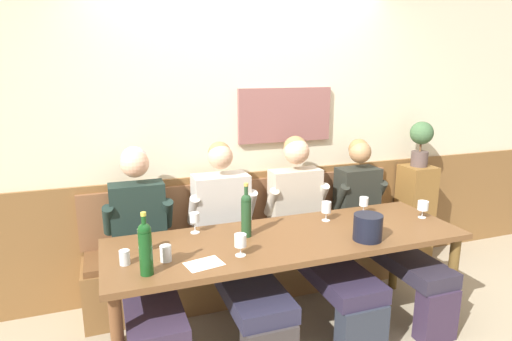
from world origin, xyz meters
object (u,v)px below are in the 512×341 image
Objects in this scene: wall_bench at (255,260)px; ice_bucket at (368,227)px; person_right_seat at (144,254)px; potted_plant at (421,140)px; dining_table at (288,247)px; person_left_seat at (313,230)px; wine_glass_mid_left at (423,206)px; water_tumbler_right at (125,257)px; wine_glass_center_rear at (240,242)px; wine_glass_right_end at (143,237)px; water_tumbler_left at (166,253)px; wine_glass_by_bottle at (364,202)px; person_center_right_seat at (378,222)px; wine_bottle_clear_water at (145,247)px; wine_bottle_green_tall at (246,213)px; person_center_left_seat at (233,240)px; wine_glass_near_bucket at (326,208)px; wine_glass_left_end at (195,219)px.

ice_bucket is at bearing -62.93° from wall_bench.
person_right_seat is 3.11× the size of potted_plant.
person_left_seat is (0.36, 0.33, -0.04)m from dining_table.
potted_plant is at bearing 52.47° from wine_glass_mid_left.
person_left_seat reaches higher than water_tumbler_right.
wine_glass_center_rear is 0.61m from wine_glass_right_end.
wine_glass_by_bottle is at bearing 11.02° from water_tumbler_left.
person_left_seat is 1.05× the size of person_center_right_seat.
person_right_seat is 15.11× the size of water_tumbler_right.
wine_glass_right_end reaches higher than wine_glass_by_bottle.
person_center_right_seat reaches higher than wine_glass_by_bottle.
wall_bench is 18.04× the size of wine_glass_right_end.
wine_bottle_clear_water is 2.39× the size of wine_glass_right_end.
ice_bucket is at bearing -24.16° from wine_bottle_green_tall.
person_center_left_seat is 8.99× the size of wine_glass_near_bucket.
wine_bottle_clear_water is 2.55× the size of wine_glass_by_bottle.
wine_glass_right_end is 2.71m from potted_plant.
wine_glass_mid_left is at bearing -67.76° from person_center_right_seat.
wine_glass_center_rear is at bearing -155.11° from wine_glass_near_bucket.
wine_bottle_clear_water reaches higher than dining_table.
person_left_seat reaches higher than wine_bottle_clear_water.
person_left_seat reaches higher than wine_glass_near_bucket.
potted_plant is (1.20, 0.95, 0.37)m from ice_bucket.
water_tumbler_right is at bearing 171.73° from water_tumbler_left.
wine_bottle_green_tall is 0.88× the size of potted_plant.
wine_glass_right_end is (-0.55, 0.26, 0.01)m from wine_glass_center_rear.
wine_glass_mid_left is (1.37, -0.11, -0.07)m from wine_bottle_green_tall.
potted_plant is (1.95, 0.37, 0.58)m from person_center_left_seat.
ice_bucket reaches higher than water_tumbler_left.
wall_bench is at bearing 34.91° from wine_glass_left_end.
wine_bottle_green_tall is at bearing 175.61° from wine_glass_mid_left.
person_center_left_seat is 1.26m from person_center_right_seat.
potted_plant reaches higher than wine_glass_mid_left.
person_left_seat is 3.66× the size of wine_bottle_clear_water.
wall_bench is 2.06× the size of person_left_seat.
person_center_left_seat is 8.69× the size of wine_glass_right_end.
wall_bench is at bearing 160.07° from person_center_right_seat.
person_center_left_seat is 0.58m from wine_glass_center_rear.
wall_bench is at bearing 43.23° from water_tumbler_left.
wine_glass_right_end is at bearing -175.38° from wine_glass_near_bucket.
wine_glass_by_bottle is (0.72, -0.48, 0.58)m from wall_bench.
water_tumbler_right is at bearing -164.55° from person_left_seat.
wine_glass_right_end reaches higher than dining_table.
person_center_right_seat is 8.76× the size of wine_glass_left_end.
potted_plant reaches higher than water_tumbler_right.
wine_bottle_clear_water is 4.15× the size of water_tumbler_right.
water_tumbler_right is at bearing -176.53° from dining_table.
person_right_seat is at bearing -178.33° from person_center_left_seat.
wine_glass_by_bottle is 1.09× the size of wine_glass_mid_left.
ice_bucket is at bearing -78.79° from person_left_seat.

